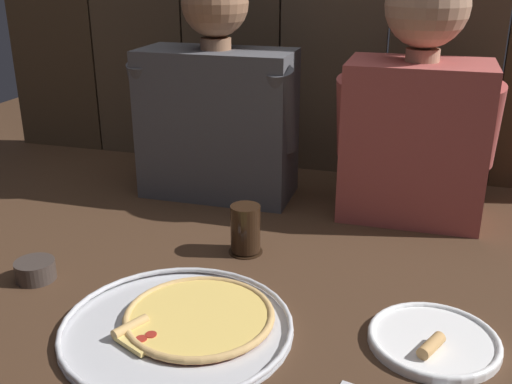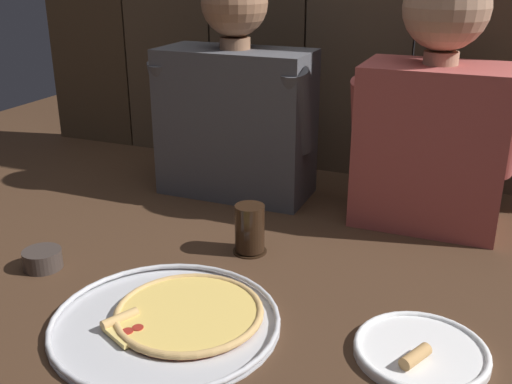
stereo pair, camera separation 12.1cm
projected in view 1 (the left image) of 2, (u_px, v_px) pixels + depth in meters
The scene contains 7 objects.
ground_plane at pixel (257, 297), 1.18m from camera, with size 3.20×3.20×0.00m, color #422B1C.
pizza_tray at pixel (185, 322), 1.08m from camera, with size 0.42×0.42×0.03m.
dinner_plate at pixel (434, 340), 1.03m from camera, with size 0.22×0.22×0.03m.
drinking_glass at pixel (245, 230), 1.34m from camera, with size 0.08×0.08×0.11m.
dipping_bowl at pixel (35, 269), 1.24m from camera, with size 0.08×0.08×0.04m.
diner_left at pixel (217, 99), 1.61m from camera, with size 0.45×0.20×0.61m.
diner_right at pixel (418, 102), 1.46m from camera, with size 0.38×0.23×0.62m.
Camera 1 is at (0.29, -0.99, 0.62)m, focal length 42.26 mm.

